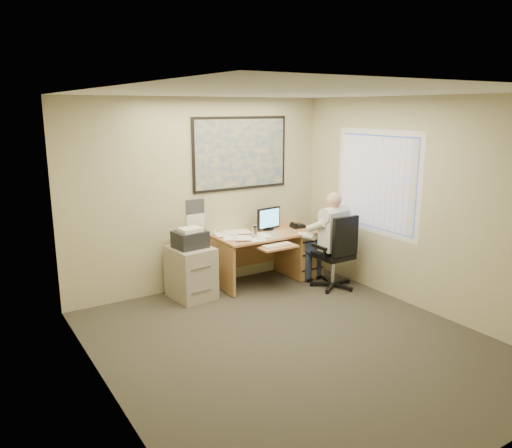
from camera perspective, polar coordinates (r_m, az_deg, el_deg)
room_shell at (r=5.24m, az=4.62°, el=-0.14°), size 4.00×4.50×2.70m
desk at (r=7.66m, az=3.39°, el=-2.88°), size 1.60×0.97×1.08m
world_map at (r=7.35m, az=-1.74°, el=8.07°), size 1.56×0.03×1.06m
wall_calendar at (r=7.13m, az=-6.93°, el=1.15°), size 0.28×0.01×0.42m
window_blinds at (r=7.08m, az=13.60°, el=4.66°), size 0.06×1.40×1.30m
filing_cabinet at (r=6.88m, az=-7.45°, el=-4.98°), size 0.57×0.66×0.99m
office_chair at (r=7.29m, az=9.06°, el=-4.86°), size 0.65×0.65×1.09m
person at (r=7.24m, az=8.74°, el=-1.84°), size 0.69×0.91×1.39m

